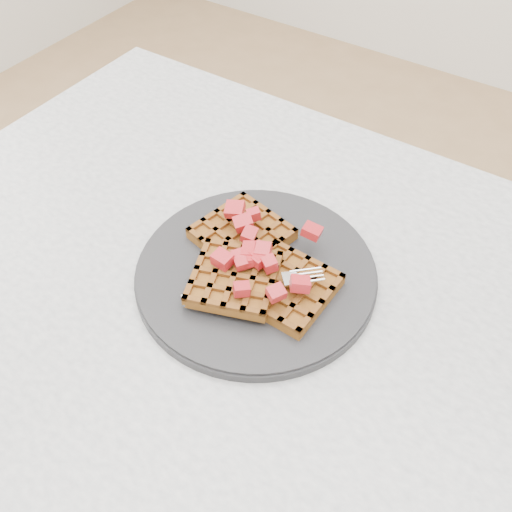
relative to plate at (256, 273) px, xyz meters
name	(u,v)px	position (x,y,z in m)	size (l,w,h in m)	color
table	(288,370)	(0.07, -0.03, -0.12)	(1.20, 0.80, 0.75)	silver
plate	(256,273)	(0.00, 0.00, 0.00)	(0.31, 0.31, 0.02)	#232325
waffles	(254,265)	(0.00, 0.00, 0.02)	(0.21, 0.20, 0.03)	#93581F
strawberry_pile	(256,248)	(0.00, 0.00, 0.05)	(0.15, 0.15, 0.02)	#9C060F
fork	(263,292)	(0.03, -0.03, 0.02)	(0.02, 0.18, 0.02)	silver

